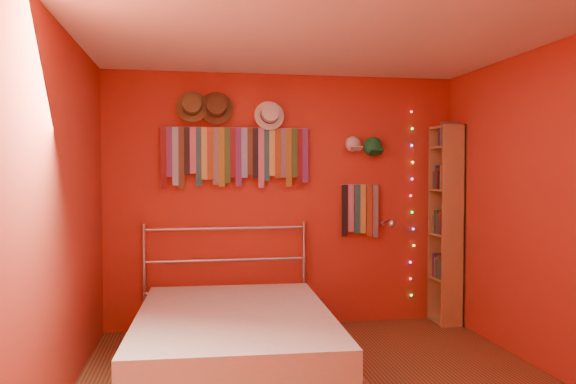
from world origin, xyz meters
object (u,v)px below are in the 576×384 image
reading_lamp (390,224)px  bed (234,338)px  bookshelf (450,223)px  tie_rack (236,154)px

reading_lamp → bed: (-1.61, -0.93, -0.79)m
bookshelf → tie_rack: bearing=175.9°
reading_lamp → bed: 2.02m
bookshelf → reading_lamp: bearing=-176.9°
reading_lamp → bookshelf: (0.64, 0.03, -0.01)m
tie_rack → reading_lamp: (1.51, -0.19, -0.69)m
tie_rack → bookshelf: bearing=-4.1°
tie_rack → bookshelf: size_ratio=0.72×
tie_rack → bed: (-0.10, -1.12, -1.47)m
tie_rack → reading_lamp: 1.67m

